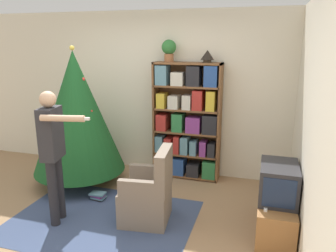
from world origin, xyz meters
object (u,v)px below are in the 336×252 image
standing_person (53,147)px  bookshelf (187,123)px  television (279,182)px  armchair (149,196)px  christmas_tree (77,113)px  potted_plant (169,49)px  table_lamp (207,56)px

standing_person → bookshelf: bearing=135.2°
television → armchair: 1.51m
television → christmas_tree: 2.95m
television → potted_plant: potted_plant is taller
standing_person → potted_plant: 2.25m
christmas_tree → armchair: size_ratio=2.25×
television → standing_person: size_ratio=0.37×
potted_plant → table_lamp: potted_plant is taller
bookshelf → standing_person: 2.12m
television → potted_plant: (-1.65, 1.27, 1.40)m
christmas_tree → table_lamp: size_ratio=10.36×
armchair → bookshelf: bearing=168.1°
armchair → standing_person: bearing=-79.6°
armchair → table_lamp: 2.20m
armchair → table_lamp: (0.40, 1.45, 1.60)m
armchair → potted_plant: 2.24m
television → table_lamp: table_lamp is taller
christmas_tree → standing_person: bearing=-72.1°
television → standing_person: (-2.51, -0.51, 0.33)m
television → standing_person: bearing=-168.6°
bookshelf → table_lamp: (0.28, 0.01, 1.03)m
standing_person → potted_plant: size_ratio=4.85×
standing_person → christmas_tree: bearing=-173.6°
bookshelf → christmas_tree: bearing=-155.1°
bookshelf → television: (1.35, -1.27, -0.27)m
armchair → standing_person: size_ratio=0.58×
christmas_tree → table_lamp: bearing=21.6°
potted_plant → christmas_tree: bearing=-149.5°
television → standing_person: 2.58m
christmas_tree → armchair: christmas_tree is taller
television → armchair: armchair is taller
table_lamp → standing_person: bearing=-129.1°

